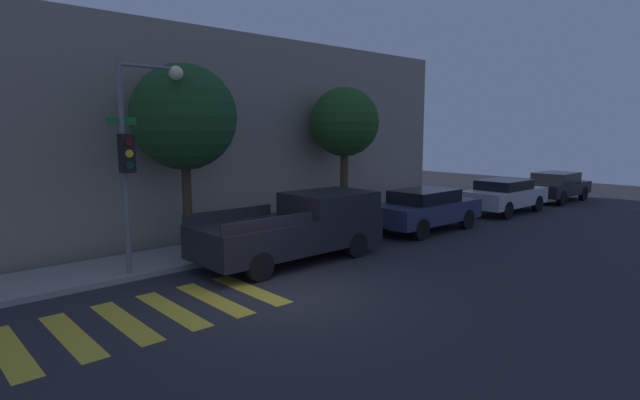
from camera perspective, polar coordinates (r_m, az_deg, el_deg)
The scene contains 11 objects.
ground_plane at distance 11.14m, azimuth -4.26°, elevation -10.79°, with size 60.00×60.00×0.00m, color #28282D.
sidewalk at distance 14.63m, azimuth -14.83°, elevation -6.16°, with size 26.00×2.23×0.14m, color gray.
building_row at distance 18.33m, azimuth -21.82°, elevation 6.81°, with size 26.00×6.00×6.76m, color gray.
crosswalk at distance 10.35m, azimuth -21.40°, elevation -12.83°, with size 6.11×2.60×0.00m.
traffic_light_pole at distance 12.64m, azimuth -20.10°, elevation 6.76°, with size 1.94×0.56×5.23m.
pickup_truck at distance 13.82m, azimuth -2.52°, elevation -3.07°, with size 5.39×2.07×1.80m.
sedan_near_corner at distance 18.16m, azimuth 11.97°, elevation -0.97°, with size 4.48×1.85×1.49m.
sedan_middle at distance 23.04m, azimuth 20.35°, elevation 0.55°, with size 4.43×1.86×1.45m.
sedan_far_end at distance 27.84m, azimuth 25.38°, elevation 1.47°, with size 4.28×1.87×1.47m.
tree_near_corner at distance 14.52m, azimuth -15.28°, elevation 9.06°, with size 2.94×2.94×5.41m.
tree_midblock at distance 18.30m, azimuth 2.82°, elevation 8.80°, with size 2.50×2.50×5.12m.
Camera 1 is at (-6.49, -8.32, 3.59)m, focal length 28.00 mm.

